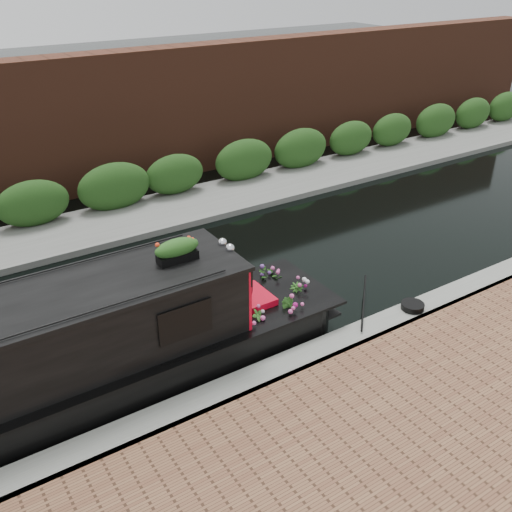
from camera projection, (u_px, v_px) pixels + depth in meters
ground at (195, 292)px, 12.33m from camera, size 80.00×80.00×0.00m
near_bank_coping at (283, 376)px, 9.88m from camera, size 40.00×0.60×0.50m
far_bank_path at (123, 224)px, 15.44m from camera, size 40.00×2.40×0.34m
far_hedge at (112, 213)px, 16.11m from camera, size 40.00×1.10×2.80m
far_brick_wall at (88, 190)px, 17.67m from camera, size 40.00×1.00×8.00m
narrowboat at (9, 383)px, 8.57m from camera, size 11.07×1.95×2.61m
rope_fender at (319, 301)px, 11.74m from camera, size 0.30×0.38×0.30m
coiled_mooring_rope at (413, 306)px, 11.28m from camera, size 0.46×0.46×0.12m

